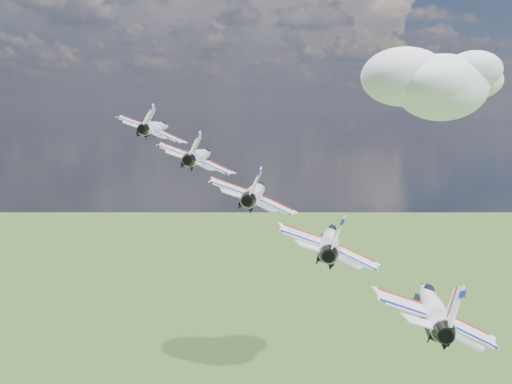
% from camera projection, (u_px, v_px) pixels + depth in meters
% --- Properties ---
extents(cloud_far, '(67.69, 53.19, 26.59)m').
position_uv_depth(cloud_far, '(444.00, 76.00, 297.31)').
color(cloud_far, white).
extents(jet_0, '(10.50, 13.73, 6.89)m').
position_uv_depth(jet_0, '(156.00, 128.00, 84.07)').
color(jet_0, silver).
extents(jet_1, '(10.50, 13.73, 6.89)m').
position_uv_depth(jet_1, '(200.00, 156.00, 74.94)').
color(jet_1, silver).
extents(jet_2, '(10.50, 13.73, 6.89)m').
position_uv_depth(jet_2, '(256.00, 192.00, 65.82)').
color(jet_2, white).
extents(jet_3, '(10.50, 13.73, 6.89)m').
position_uv_depth(jet_3, '(330.00, 240.00, 56.69)').
color(jet_3, silver).
extents(jet_4, '(10.50, 13.73, 6.89)m').
position_uv_depth(jet_4, '(432.00, 306.00, 47.57)').
color(jet_4, white).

